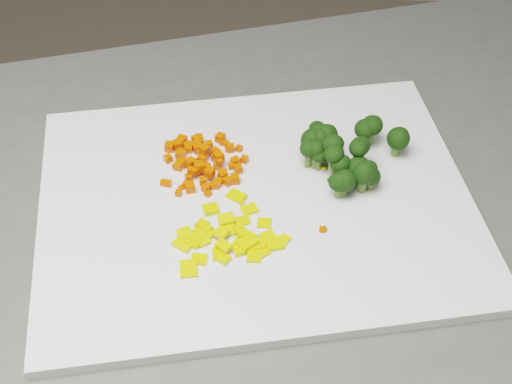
{
  "coord_description": "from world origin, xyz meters",
  "views": [
    {
      "loc": [
        -0.06,
        -0.57,
        1.47
      ],
      "look_at": [
        -0.09,
        -0.03,
        0.92
      ],
      "focal_mm": 50.0,
      "sensor_mm": 36.0,
      "label": 1
    }
  ],
  "objects_px": {
    "pepper_pile": "(228,232)",
    "broccoli_pile": "(348,147)",
    "carrot_pile": "(203,158)",
    "cutting_board": "(256,202)"
  },
  "relations": [
    {
      "from": "cutting_board",
      "to": "broccoli_pile",
      "type": "xyz_separation_m",
      "value": [
        0.1,
        0.06,
        0.04
      ]
    },
    {
      "from": "cutting_board",
      "to": "pepper_pile",
      "type": "distance_m",
      "value": 0.07
    },
    {
      "from": "cutting_board",
      "to": "pepper_pile",
      "type": "height_order",
      "value": "pepper_pile"
    },
    {
      "from": "carrot_pile",
      "to": "pepper_pile",
      "type": "xyz_separation_m",
      "value": [
        0.04,
        -0.1,
        -0.01
      ]
    },
    {
      "from": "carrot_pile",
      "to": "broccoli_pile",
      "type": "xyz_separation_m",
      "value": [
        0.16,
        0.01,
        0.01
      ]
    },
    {
      "from": "cutting_board",
      "to": "carrot_pile",
      "type": "bearing_deg",
      "value": 143.71
    },
    {
      "from": "pepper_pile",
      "to": "broccoli_pile",
      "type": "bearing_deg",
      "value": 42.7
    },
    {
      "from": "carrot_pile",
      "to": "broccoli_pile",
      "type": "bearing_deg",
      "value": 4.09
    },
    {
      "from": "pepper_pile",
      "to": "broccoli_pile",
      "type": "distance_m",
      "value": 0.17
    },
    {
      "from": "cutting_board",
      "to": "pepper_pile",
      "type": "bearing_deg",
      "value": -113.55
    }
  ]
}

